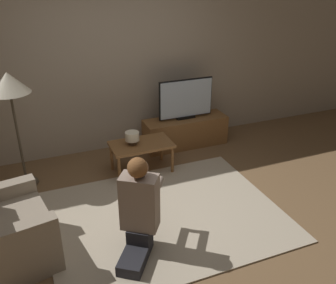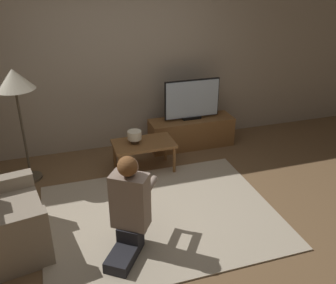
{
  "view_description": "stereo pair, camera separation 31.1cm",
  "coord_description": "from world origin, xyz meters",
  "px_view_note": "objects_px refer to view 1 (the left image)",
  "views": [
    {
      "loc": [
        -1.24,
        -3.12,
        2.51
      ],
      "look_at": [
        0.27,
        0.58,
        0.6
      ],
      "focal_mm": 40.0,
      "sensor_mm": 36.0,
      "label": 1
    },
    {
      "loc": [
        -0.94,
        -3.23,
        2.51
      ],
      "look_at": [
        0.27,
        0.58,
        0.6
      ],
      "focal_mm": 40.0,
      "sensor_mm": 36.0,
      "label": 2
    }
  ],
  "objects_px": {
    "armchair": "(3,232)",
    "coffee_table": "(141,147)",
    "tv": "(186,99)",
    "table_lamp": "(132,137)",
    "person_kneeling": "(139,208)",
    "floor_lamp": "(9,89)"
  },
  "relations": [
    {
      "from": "armchair",
      "to": "coffee_table",
      "type": "bearing_deg",
      "value": -67.0
    },
    {
      "from": "tv",
      "to": "table_lamp",
      "type": "distance_m",
      "value": 1.12
    },
    {
      "from": "tv",
      "to": "armchair",
      "type": "height_order",
      "value": "tv"
    },
    {
      "from": "person_kneeling",
      "to": "table_lamp",
      "type": "distance_m",
      "value": 1.51
    },
    {
      "from": "tv",
      "to": "coffee_table",
      "type": "relative_size",
      "value": 1.04
    },
    {
      "from": "table_lamp",
      "to": "person_kneeling",
      "type": "bearing_deg",
      "value": -104.84
    },
    {
      "from": "coffee_table",
      "to": "floor_lamp",
      "type": "distance_m",
      "value": 1.71
    },
    {
      "from": "floor_lamp",
      "to": "person_kneeling",
      "type": "relative_size",
      "value": 1.45
    },
    {
      "from": "armchair",
      "to": "table_lamp",
      "type": "bearing_deg",
      "value": -64.84
    },
    {
      "from": "table_lamp",
      "to": "floor_lamp",
      "type": "bearing_deg",
      "value": 170.3
    },
    {
      "from": "coffee_table",
      "to": "table_lamp",
      "type": "height_order",
      "value": "table_lamp"
    },
    {
      "from": "floor_lamp",
      "to": "tv",
      "type": "bearing_deg",
      "value": 6.74
    },
    {
      "from": "armchair",
      "to": "person_kneeling",
      "type": "distance_m",
      "value": 1.25
    },
    {
      "from": "armchair",
      "to": "floor_lamp",
      "type": "bearing_deg",
      "value": -20.21
    },
    {
      "from": "coffee_table",
      "to": "table_lamp",
      "type": "bearing_deg",
      "value": 173.34
    },
    {
      "from": "armchair",
      "to": "table_lamp",
      "type": "distance_m",
      "value": 1.94
    },
    {
      "from": "person_kneeling",
      "to": "tv",
      "type": "bearing_deg",
      "value": -89.95
    },
    {
      "from": "coffee_table",
      "to": "floor_lamp",
      "type": "height_order",
      "value": "floor_lamp"
    },
    {
      "from": "armchair",
      "to": "table_lamp",
      "type": "xyz_separation_m",
      "value": [
        1.58,
        1.11,
        0.2
      ]
    },
    {
      "from": "armchair",
      "to": "person_kneeling",
      "type": "xyz_separation_m",
      "value": [
        1.19,
        -0.35,
        0.17
      ]
    },
    {
      "from": "table_lamp",
      "to": "armchair",
      "type": "bearing_deg",
      "value": -144.86
    },
    {
      "from": "floor_lamp",
      "to": "armchair",
      "type": "bearing_deg",
      "value": -100.23
    }
  ]
}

